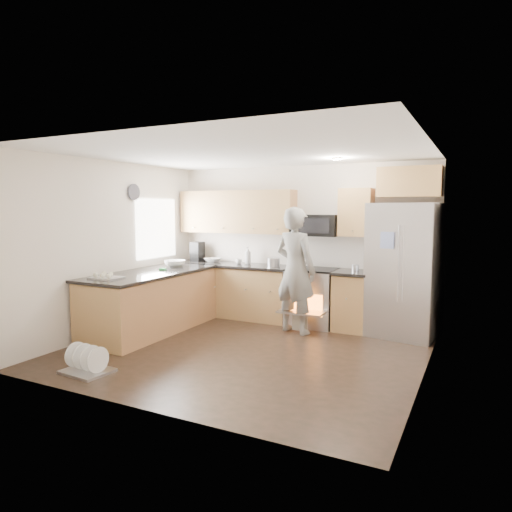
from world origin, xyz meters
The scene contains 8 objects.
ground centered at (0.00, 0.00, 0.00)m, with size 4.50×4.50×0.00m, color black.
room_shell centered at (-0.04, 0.02, 1.67)m, with size 4.54×4.04×2.62m.
back_cabinet_run centered at (-0.59, 1.75, 0.96)m, with size 4.45×0.64×2.50m.
peninsula centered at (-1.75, 0.25, 0.46)m, with size 0.96×2.36×1.03m.
stove_range centered at (0.35, 1.69, 0.68)m, with size 0.76×0.97×1.79m.
refrigerator centered at (1.77, 1.70, 0.99)m, with size 1.07×0.89×1.97m.
person centered at (0.26, 1.17, 0.96)m, with size 0.70×0.46×1.92m, color gray.
dish_rack centered at (-1.25, -1.52, 0.09)m, with size 0.57×0.47×0.33m.
Camera 1 is at (2.78, -5.22, 1.89)m, focal length 32.00 mm.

